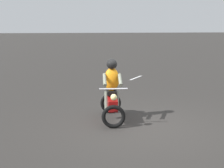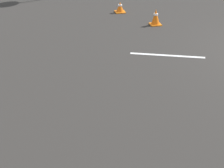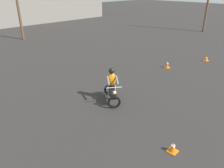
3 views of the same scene
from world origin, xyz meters
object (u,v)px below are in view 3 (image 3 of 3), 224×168
at_px(motorcycle_rider_background, 112,87).
at_px(traffic_cone_mid_center, 173,147).
at_px(traffic_cone_far_center, 167,65).
at_px(traffic_cone_near_left, 206,59).

xyz_separation_m(motorcycle_rider_background, traffic_cone_mid_center, (-1.00, -3.90, -0.56)).
bearing_deg(traffic_cone_far_center, motorcycle_rider_background, -173.51).
bearing_deg(traffic_cone_far_center, traffic_cone_mid_center, -146.22).
bearing_deg(traffic_cone_near_left, traffic_cone_mid_center, -161.56).
height_order(motorcycle_rider_background, traffic_cone_near_left, motorcycle_rider_background).
xyz_separation_m(traffic_cone_mid_center, traffic_cone_far_center, (6.82, 4.56, 0.06)).
relative_size(traffic_cone_near_left, traffic_cone_far_center, 0.70).
bearing_deg(motorcycle_rider_background, traffic_cone_near_left, -147.23).
bearing_deg(traffic_cone_mid_center, traffic_cone_near_left, 18.44).
distance_m(traffic_cone_mid_center, traffic_cone_far_center, 8.20).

